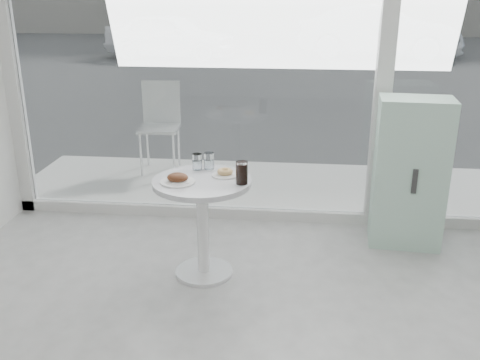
# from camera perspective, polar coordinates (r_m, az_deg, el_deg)

# --- Properties ---
(room_shell) EXTENTS (6.00, 6.00, 6.00)m
(room_shell) POSITION_cam_1_polar(r_m,az_deg,el_deg) (1.15, -2.04, 11.24)
(room_shell) COLOR white
(room_shell) RESTS_ON ground
(storefront) EXTENTS (5.00, 0.14, 3.00)m
(storefront) POSITION_cam_1_polar(r_m,az_deg,el_deg) (4.70, 5.18, 15.26)
(storefront) COLOR silver
(storefront) RESTS_ON ground
(main_table) EXTENTS (0.72, 0.72, 0.77)m
(main_table) POSITION_cam_1_polar(r_m,az_deg,el_deg) (3.95, -4.02, -2.95)
(main_table) COLOR white
(main_table) RESTS_ON ground
(patio_deck) EXTENTS (5.60, 1.60, 0.05)m
(patio_deck) POSITION_cam_1_polar(r_m,az_deg,el_deg) (5.86, 4.11, -0.74)
(patio_deck) COLOR silver
(patio_deck) RESTS_ON ground
(street) EXTENTS (40.00, 24.00, 0.00)m
(street) POSITION_cam_1_polar(r_m,az_deg,el_deg) (17.81, 5.65, 13.01)
(street) COLOR #3B3B3B
(street) RESTS_ON ground
(mint_cabinet) EXTENTS (0.61, 0.43, 1.26)m
(mint_cabinet) POSITION_cam_1_polar(r_m,az_deg,el_deg) (4.65, 17.65, 0.71)
(mint_cabinet) COLOR #9ECAB2
(mint_cabinet) RESTS_ON ground
(patio_chair) EXTENTS (0.47, 0.47, 1.02)m
(patio_chair) POSITION_cam_1_polar(r_m,az_deg,el_deg) (6.29, -8.50, 6.30)
(patio_chair) COLOR white
(patio_chair) RESTS_ON patio_deck
(car_white) EXTENTS (4.26, 2.31, 1.38)m
(car_white) POSITION_cam_1_polar(r_m,az_deg,el_deg) (17.19, -7.38, 15.01)
(car_white) COLOR silver
(car_white) RESTS_ON street
(car_silver) EXTENTS (5.06, 2.43, 1.60)m
(car_silver) POSITION_cam_1_polar(r_m,az_deg,el_deg) (17.74, 14.61, 15.06)
(car_silver) COLOR #9C9FA3
(car_silver) RESTS_ON street
(plate_fritter) EXTENTS (0.25, 0.25, 0.07)m
(plate_fritter) POSITION_cam_1_polar(r_m,az_deg,el_deg) (3.82, -6.61, 0.11)
(plate_fritter) COLOR silver
(plate_fritter) RESTS_ON main_table
(plate_donut) EXTENTS (0.20, 0.20, 0.05)m
(plate_donut) POSITION_cam_1_polar(r_m,az_deg,el_deg) (3.94, -1.61, 0.73)
(plate_donut) COLOR silver
(plate_donut) RESTS_ON main_table
(water_tumbler_a) EXTENTS (0.08, 0.08, 0.12)m
(water_tumbler_a) POSITION_cam_1_polar(r_m,az_deg,el_deg) (4.08, -4.59, 1.87)
(water_tumbler_a) COLOR white
(water_tumbler_a) RESTS_ON main_table
(water_tumbler_b) EXTENTS (0.08, 0.08, 0.13)m
(water_tumbler_b) POSITION_cam_1_polar(r_m,az_deg,el_deg) (4.09, -3.32, 1.96)
(water_tumbler_b) COLOR white
(water_tumbler_b) RESTS_ON main_table
(cola_glass) EXTENTS (0.09, 0.09, 0.16)m
(cola_glass) POSITION_cam_1_polar(r_m,az_deg,el_deg) (3.76, 0.19, 0.74)
(cola_glass) COLOR white
(cola_glass) RESTS_ON main_table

